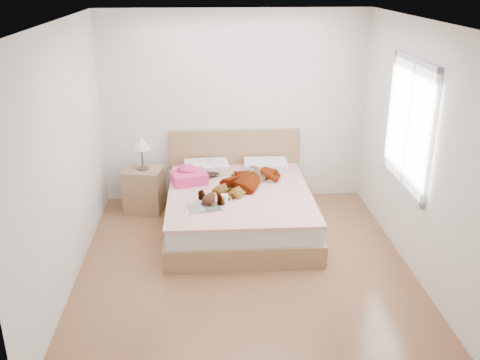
{
  "coord_description": "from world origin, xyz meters",
  "views": [
    {
      "loc": [
        -0.39,
        -5.09,
        3.05
      ],
      "look_at": [
        0.0,
        0.85,
        0.7
      ],
      "focal_mm": 40.0,
      "sensor_mm": 36.0,
      "label": 1
    }
  ],
  "objects_px": {
    "phone": "(210,160)",
    "plush_toy": "(209,199)",
    "towel": "(188,176)",
    "nightstand": "(144,186)",
    "coffee_mug": "(225,199)",
    "bed": "(239,206)",
    "magazine": "(204,208)",
    "woman": "(250,176)"
  },
  "relations": [
    {
      "from": "nightstand",
      "to": "coffee_mug",
      "type": "bearing_deg",
      "value": -43.19
    },
    {
      "from": "bed",
      "to": "coffee_mug",
      "type": "relative_size",
      "value": 15.03
    },
    {
      "from": "plush_toy",
      "to": "bed",
      "type": "bearing_deg",
      "value": 50.86
    },
    {
      "from": "bed",
      "to": "towel",
      "type": "xyz_separation_m",
      "value": [
        -0.63,
        0.26,
        0.33
      ]
    },
    {
      "from": "towel",
      "to": "plush_toy",
      "type": "distance_m",
      "value": 0.77
    },
    {
      "from": "phone",
      "to": "coffee_mug",
      "type": "distance_m",
      "value": 1.0
    },
    {
      "from": "coffee_mug",
      "to": "nightstand",
      "type": "distance_m",
      "value": 1.45
    },
    {
      "from": "phone",
      "to": "towel",
      "type": "height_order",
      "value": "towel"
    },
    {
      "from": "phone",
      "to": "towel",
      "type": "xyz_separation_m",
      "value": [
        -0.28,
        -0.3,
        -0.1
      ]
    },
    {
      "from": "woman",
      "to": "magazine",
      "type": "bearing_deg",
      "value": -88.05
    },
    {
      "from": "towel",
      "to": "woman",
      "type": "bearing_deg",
      "value": -7.48
    },
    {
      "from": "woman",
      "to": "phone",
      "type": "height_order",
      "value": "phone"
    },
    {
      "from": "plush_toy",
      "to": "phone",
      "type": "bearing_deg",
      "value": 88.69
    },
    {
      "from": "bed",
      "to": "towel",
      "type": "distance_m",
      "value": 0.76
    },
    {
      "from": "towel",
      "to": "nightstand",
      "type": "distance_m",
      "value": 0.72
    },
    {
      "from": "phone",
      "to": "magazine",
      "type": "bearing_deg",
      "value": -143.27
    },
    {
      "from": "woman",
      "to": "nightstand",
      "type": "relative_size",
      "value": 1.49
    },
    {
      "from": "towel",
      "to": "coffee_mug",
      "type": "distance_m",
      "value": 0.81
    },
    {
      "from": "bed",
      "to": "coffee_mug",
      "type": "distance_m",
      "value": 0.54
    },
    {
      "from": "phone",
      "to": "bed",
      "type": "relative_size",
      "value": 0.05
    },
    {
      "from": "towel",
      "to": "nightstand",
      "type": "height_order",
      "value": "nightstand"
    },
    {
      "from": "phone",
      "to": "bed",
      "type": "bearing_deg",
      "value": -106.58
    },
    {
      "from": "woman",
      "to": "plush_toy",
      "type": "relative_size",
      "value": 6.12
    },
    {
      "from": "magazine",
      "to": "nightstand",
      "type": "bearing_deg",
      "value": 125.5
    },
    {
      "from": "towel",
      "to": "bed",
      "type": "bearing_deg",
      "value": -22.34
    },
    {
      "from": "phone",
      "to": "plush_toy",
      "type": "height_order",
      "value": "phone"
    },
    {
      "from": "towel",
      "to": "plush_toy",
      "type": "xyz_separation_m",
      "value": [
        0.25,
        -0.72,
        -0.02
      ]
    },
    {
      "from": "coffee_mug",
      "to": "nightstand",
      "type": "height_order",
      "value": "nightstand"
    },
    {
      "from": "woman",
      "to": "nightstand",
      "type": "bearing_deg",
      "value": -155.28
    },
    {
      "from": "magazine",
      "to": "nightstand",
      "type": "distance_m",
      "value": 1.39
    },
    {
      "from": "magazine",
      "to": "plush_toy",
      "type": "height_order",
      "value": "plush_toy"
    },
    {
      "from": "nightstand",
      "to": "bed",
      "type": "bearing_deg",
      "value": -24.32
    },
    {
      "from": "bed",
      "to": "magazine",
      "type": "relative_size",
      "value": 4.47
    },
    {
      "from": "magazine",
      "to": "plush_toy",
      "type": "distance_m",
      "value": 0.13
    },
    {
      "from": "nightstand",
      "to": "towel",
      "type": "bearing_deg",
      "value": -26.31
    },
    {
      "from": "bed",
      "to": "woman",
      "type": "bearing_deg",
      "value": 47.25
    },
    {
      "from": "phone",
      "to": "plush_toy",
      "type": "relative_size",
      "value": 0.41
    },
    {
      "from": "magazine",
      "to": "coffee_mug",
      "type": "relative_size",
      "value": 3.36
    },
    {
      "from": "phone",
      "to": "magazine",
      "type": "xyz_separation_m",
      "value": [
        -0.08,
        -1.12,
        -0.19
      ]
    },
    {
      "from": "woman",
      "to": "phone",
      "type": "bearing_deg",
      "value": -177.73
    },
    {
      "from": "phone",
      "to": "nightstand",
      "type": "distance_m",
      "value": 0.95
    },
    {
      "from": "woman",
      "to": "bed",
      "type": "xyz_separation_m",
      "value": [
        -0.15,
        -0.16,
        -0.34
      ]
    }
  ]
}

